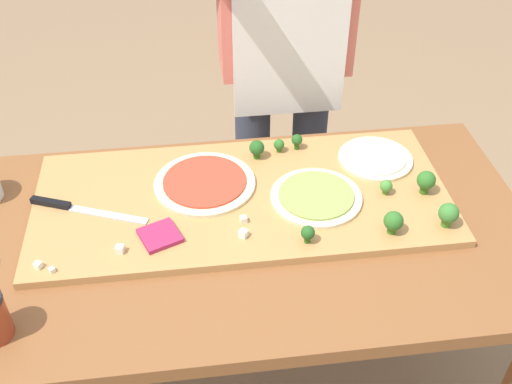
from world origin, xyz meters
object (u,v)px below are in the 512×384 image
broccoli_floret_center_left (308,233)px  broccoli_floret_center_right (297,140)px  cheese_crumble_b (120,249)px  pizza_whole_white_garlic (375,158)px  pizza_whole_tomato_red (205,183)px  cook_center (285,38)px  cheese_crumble_d (38,265)px  prep_table (238,258)px  cheese_crumble_c (243,234)px  cheese_crumble_e (244,220)px  broccoli_floret_back_right (386,186)px  pizza_whole_pesto_green (316,197)px  broccoli_floret_back_mid (449,214)px  cheese_crumble_a (52,270)px  broccoli_floret_front_left (426,181)px  broccoli_floret_back_left (257,148)px  chefs_knife (72,207)px  pizza_slice_near_right (160,236)px  broccoli_floret_front_right (279,145)px  broccoli_floret_front_mid (393,222)px

broccoli_floret_center_left → broccoli_floret_center_right: (0.04, 0.39, 0.00)m
cheese_crumble_b → pizza_whole_white_garlic: bearing=21.7°
pizza_whole_tomato_red → cook_center: 0.55m
cheese_crumble_d → prep_table: bearing=11.5°
cheese_crumble_c → cheese_crumble_e: (0.01, 0.05, -0.00)m
broccoli_floret_back_right → cook_center: bearing=110.1°
pizza_whole_pesto_green → broccoli_floret_back_mid: bearing=-25.4°
broccoli_floret_back_mid → broccoli_floret_center_right: size_ratio=1.39×
cheese_crumble_a → cheese_crumble_d: 0.04m
cheese_crumble_d → broccoli_floret_front_left: bearing=8.8°
broccoli_floret_back_left → broccoli_floret_center_right: broccoli_floret_back_left is taller
chefs_knife → pizza_whole_white_garlic: bearing=7.3°
pizza_slice_near_right → broccoli_floret_front_left: broccoli_floret_front_left is taller
broccoli_floret_back_mid → cheese_crumble_d: (-0.99, -0.02, -0.03)m
broccoli_floret_back_left → pizza_whole_pesto_green: bearing=-56.7°
broccoli_floret_back_left → cheese_crumble_a: size_ratio=4.72×
broccoli_floret_center_left → broccoli_floret_back_left: (-0.08, 0.36, 0.00)m
pizza_slice_near_right → broccoli_floret_front_right: size_ratio=2.25×
pizza_whole_white_garlic → cheese_crumble_c: bearing=-147.0°
broccoli_floret_front_left → broccoli_floret_center_left: broccoli_floret_front_left is taller
cheese_crumble_b → broccoli_floret_center_left: bearing=-2.8°
broccoli_floret_back_mid → broccoli_floret_back_right: size_ratio=1.57×
cheese_crumble_e → broccoli_floret_front_right: bearing=65.0°
pizza_whole_white_garlic → cheese_crumble_c: 0.49m
pizza_slice_near_right → cheese_crumble_c: 0.20m
broccoli_floret_back_right → cheese_crumble_b: 0.70m
pizza_whole_tomato_red → cheese_crumble_b: bearing=-133.1°
pizza_whole_tomato_red → pizza_slice_near_right: size_ratio=3.04×
prep_table → broccoli_floret_back_right: (0.40, 0.06, 0.15)m
pizza_whole_pesto_green → broccoli_floret_back_right: 0.19m
broccoli_floret_front_mid → cheese_crumble_b: bearing=178.7°
broccoli_floret_front_mid → cook_center: (-0.16, 0.67, 0.18)m
broccoli_floret_front_right → pizza_whole_white_garlic: bearing=-16.2°
pizza_whole_white_garlic → broccoli_floret_back_right: bearing=-95.8°
prep_table → pizza_whole_tomato_red: bearing=114.2°
broccoli_floret_back_right → broccoli_floret_center_right: 0.30m
cheese_crumble_c → cook_center: (0.20, 0.64, 0.20)m
broccoli_floret_center_left → cheese_crumble_a: (-0.60, -0.02, -0.02)m
cheese_crumble_c → broccoli_floret_center_right: bearing=60.8°
chefs_knife → broccoli_floret_front_left: 0.93m
pizza_whole_white_garlic → cheese_crumble_a: (-0.86, -0.33, -0.00)m
broccoli_floret_back_left → cheese_crumble_c: broccoli_floret_back_left is taller
cheese_crumble_a → cook_center: cook_center is taller
broccoli_floret_front_right → cheese_crumble_c: 0.37m
broccoli_floret_back_mid → cheese_crumble_b: (-0.80, 0.01, -0.03)m
cheese_crumble_c → cheese_crumble_a: bearing=-172.3°
cheese_crumble_b → broccoli_floret_back_mid: bearing=-0.6°
broccoli_floret_center_right → broccoli_floret_front_right: bearing=-172.7°
broccoli_floret_front_right → prep_table: bearing=-117.6°
pizza_slice_near_right → broccoli_floret_back_right: (0.60, 0.09, 0.02)m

